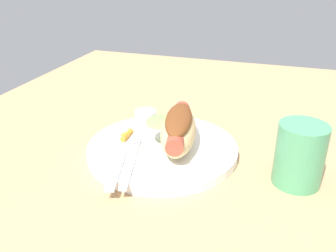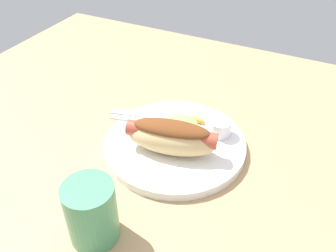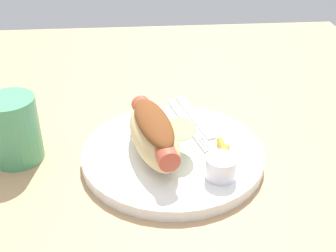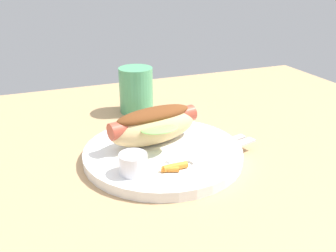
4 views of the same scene
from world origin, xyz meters
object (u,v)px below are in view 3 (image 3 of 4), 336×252
(fork, at_px, (187,122))
(drinking_cup, at_px, (14,129))
(hot_dog, at_px, (154,133))
(carrot_garnish, at_px, (224,149))
(plate, at_px, (173,154))
(sauce_ramekin, at_px, (221,167))
(knife, at_px, (195,117))

(fork, xyz_separation_m, drinking_cup, (0.05, -0.24, 0.03))
(hot_dog, xyz_separation_m, carrot_garnish, (0.00, 0.10, -0.03))
(plate, bearing_deg, sauce_ramekin, 40.20)
(hot_dog, height_order, fork, hot_dog)
(plate, relative_size, carrot_garnish, 6.17)
(fork, xyz_separation_m, knife, (-0.02, 0.01, -0.00))
(drinking_cup, bearing_deg, carrot_garnish, 83.79)
(sauce_ramekin, xyz_separation_m, knife, (-0.15, -0.01, -0.01))
(sauce_ramekin, relative_size, drinking_cup, 0.42)
(plate, bearing_deg, drinking_cup, -95.66)
(carrot_garnish, height_order, drinking_cup, drinking_cup)
(knife, height_order, carrot_garnish, carrot_garnish)
(hot_dog, xyz_separation_m, sauce_ramekin, (0.06, 0.08, -0.02))
(fork, bearing_deg, carrot_garnish, 13.34)
(knife, distance_m, carrot_garnish, 0.10)
(carrot_garnish, xyz_separation_m, drinking_cup, (-0.03, -0.29, 0.03))
(plate, height_order, drinking_cup, drinking_cup)
(plate, height_order, knife, knife)
(sauce_ramekin, distance_m, knife, 0.15)
(knife, distance_m, drinking_cup, 0.27)
(plate, distance_m, carrot_garnish, 0.07)
(drinking_cup, bearing_deg, plate, 84.34)
(knife, bearing_deg, sauce_ramekin, -9.68)
(hot_dog, relative_size, sauce_ramekin, 4.07)
(knife, xyz_separation_m, drinking_cup, (0.06, -0.26, 0.03))
(fork, bearing_deg, drinking_cup, -93.44)
(fork, height_order, drinking_cup, drinking_cup)
(drinking_cup, bearing_deg, sauce_ramekin, 72.33)
(carrot_garnish, bearing_deg, plate, -97.92)
(fork, bearing_deg, plate, -36.43)
(sauce_ramekin, xyz_separation_m, fork, (-0.13, -0.03, -0.01))
(drinking_cup, bearing_deg, knife, 104.00)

